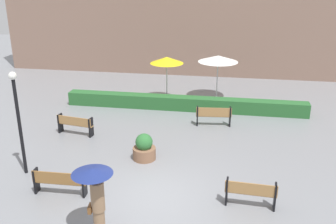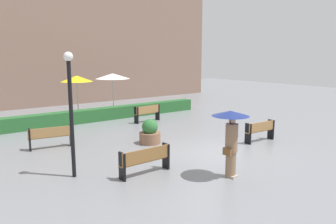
{
  "view_description": "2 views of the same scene",
  "coord_description": "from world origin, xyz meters",
  "px_view_note": "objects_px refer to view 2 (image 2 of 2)",
  "views": [
    {
      "loc": [
        2.24,
        -10.88,
        7.05
      ],
      "look_at": [
        -0.41,
        4.83,
        1.15
      ],
      "focal_mm": 41.39,
      "sensor_mm": 36.0,
      "label": 1
    },
    {
      "loc": [
        -8.51,
        -8.73,
        3.71
      ],
      "look_at": [
        1.2,
        4.06,
        0.92
      ],
      "focal_mm": 34.78,
      "sensor_mm": 36.0,
      "label": 2
    }
  ],
  "objects_px": {
    "patio_umbrella_white": "(113,76)",
    "planter_pot": "(150,133)",
    "bench_near_left": "(146,159)",
    "lamp_post": "(71,102)",
    "bench_near_right": "(261,130)",
    "bench_far_left": "(51,135)",
    "bench_back_row": "(148,112)",
    "pedestrian_with_umbrella": "(231,132)",
    "patio_umbrella_yellow": "(77,79)"
  },
  "relations": [
    {
      "from": "bench_back_row",
      "to": "bench_far_left",
      "type": "bearing_deg",
      "value": -160.95
    },
    {
      "from": "bench_near_right",
      "to": "bench_back_row",
      "type": "distance_m",
      "value": 6.75
    },
    {
      "from": "bench_near_left",
      "to": "patio_umbrella_white",
      "type": "xyz_separation_m",
      "value": [
        4.6,
        10.88,
        1.87
      ]
    },
    {
      "from": "lamp_post",
      "to": "planter_pot",
      "type": "bearing_deg",
      "value": 24.02
    },
    {
      "from": "bench_near_right",
      "to": "bench_far_left",
      "type": "bearing_deg",
      "value": 149.57
    },
    {
      "from": "bench_near_left",
      "to": "pedestrian_with_umbrella",
      "type": "height_order",
      "value": "pedestrian_with_umbrella"
    },
    {
      "from": "bench_back_row",
      "to": "patio_umbrella_white",
      "type": "distance_m",
      "value": 4.38
    },
    {
      "from": "bench_far_left",
      "to": "patio_umbrella_yellow",
      "type": "height_order",
      "value": "patio_umbrella_yellow"
    },
    {
      "from": "bench_back_row",
      "to": "lamp_post",
      "type": "distance_m",
      "value": 8.87
    },
    {
      "from": "planter_pot",
      "to": "patio_umbrella_white",
      "type": "distance_m",
      "value": 8.48
    },
    {
      "from": "bench_back_row",
      "to": "pedestrian_with_umbrella",
      "type": "height_order",
      "value": "pedestrian_with_umbrella"
    },
    {
      "from": "pedestrian_with_umbrella",
      "to": "patio_umbrella_yellow",
      "type": "bearing_deg",
      "value": 90.33
    },
    {
      "from": "bench_near_left",
      "to": "patio_umbrella_white",
      "type": "bearing_deg",
      "value": 67.09
    },
    {
      "from": "planter_pot",
      "to": "patio_umbrella_white",
      "type": "height_order",
      "value": "patio_umbrella_white"
    },
    {
      "from": "bench_far_left",
      "to": "planter_pot",
      "type": "distance_m",
      "value": 4.03
    },
    {
      "from": "patio_umbrella_white",
      "to": "planter_pot",
      "type": "bearing_deg",
      "value": -107.09
    },
    {
      "from": "patio_umbrella_white",
      "to": "bench_far_left",
      "type": "bearing_deg",
      "value": -134.75
    },
    {
      "from": "planter_pot",
      "to": "bench_far_left",
      "type": "bearing_deg",
      "value": 153.28
    },
    {
      "from": "bench_back_row",
      "to": "bench_far_left",
      "type": "xyz_separation_m",
      "value": [
        -6.09,
        -2.1,
        -0.03
      ]
    },
    {
      "from": "bench_near_right",
      "to": "patio_umbrella_yellow",
      "type": "relative_size",
      "value": 0.63
    },
    {
      "from": "lamp_post",
      "to": "bench_near_right",
      "type": "bearing_deg",
      "value": -6.03
    },
    {
      "from": "bench_back_row",
      "to": "planter_pot",
      "type": "xyz_separation_m",
      "value": [
        -2.49,
        -3.92,
        -0.1
      ]
    },
    {
      "from": "bench_far_left",
      "to": "patio_umbrella_white",
      "type": "bearing_deg",
      "value": 45.25
    },
    {
      "from": "bench_near_left",
      "to": "lamp_post",
      "type": "height_order",
      "value": "lamp_post"
    },
    {
      "from": "bench_back_row",
      "to": "lamp_post",
      "type": "relative_size",
      "value": 0.44
    },
    {
      "from": "bench_near_left",
      "to": "lamp_post",
      "type": "distance_m",
      "value": 2.88
    },
    {
      "from": "bench_near_left",
      "to": "lamp_post",
      "type": "bearing_deg",
      "value": 147.9
    },
    {
      "from": "pedestrian_with_umbrella",
      "to": "patio_umbrella_yellow",
      "type": "distance_m",
      "value": 11.88
    },
    {
      "from": "bench_far_left",
      "to": "patio_umbrella_white",
      "type": "relative_size",
      "value": 0.67
    },
    {
      "from": "bench_near_left",
      "to": "lamp_post",
      "type": "xyz_separation_m",
      "value": [
        -1.88,
        1.18,
        1.84
      ]
    },
    {
      "from": "bench_near_right",
      "to": "bench_far_left",
      "type": "relative_size",
      "value": 0.93
    },
    {
      "from": "pedestrian_with_umbrella",
      "to": "bench_far_left",
      "type": "bearing_deg",
      "value": 117.08
    },
    {
      "from": "bench_back_row",
      "to": "lamp_post",
      "type": "bearing_deg",
      "value": -138.82
    },
    {
      "from": "bench_near_right",
      "to": "lamp_post",
      "type": "height_order",
      "value": "lamp_post"
    },
    {
      "from": "pedestrian_with_umbrella",
      "to": "bench_near_left",
      "type": "bearing_deg",
      "value": 137.55
    },
    {
      "from": "patio_umbrella_white",
      "to": "pedestrian_with_umbrella",
      "type": "bearing_deg",
      "value": -101.96
    },
    {
      "from": "bench_far_left",
      "to": "lamp_post",
      "type": "height_order",
      "value": "lamp_post"
    },
    {
      "from": "bench_far_left",
      "to": "pedestrian_with_umbrella",
      "type": "relative_size",
      "value": 0.83
    },
    {
      "from": "patio_umbrella_white",
      "to": "bench_near_left",
      "type": "bearing_deg",
      "value": -112.91
    },
    {
      "from": "bench_near_left",
      "to": "pedestrian_with_umbrella",
      "type": "xyz_separation_m",
      "value": [
        1.92,
        -1.76,
        0.92
      ]
    },
    {
      "from": "pedestrian_with_umbrella",
      "to": "patio_umbrella_yellow",
      "type": "xyz_separation_m",
      "value": [
        -0.07,
        11.84,
        0.94
      ]
    },
    {
      "from": "bench_back_row",
      "to": "pedestrian_with_umbrella",
      "type": "xyz_separation_m",
      "value": [
        -2.74,
        -8.66,
        0.87
      ]
    },
    {
      "from": "bench_near_right",
      "to": "bench_far_left",
      "type": "distance_m",
      "value": 8.83
    },
    {
      "from": "bench_near_right",
      "to": "lamp_post",
      "type": "bearing_deg",
      "value": 173.97
    },
    {
      "from": "planter_pot",
      "to": "patio_umbrella_white",
      "type": "bearing_deg",
      "value": 72.91
    },
    {
      "from": "bench_near_right",
      "to": "pedestrian_with_umbrella",
      "type": "xyz_separation_m",
      "value": [
        -4.26,
        -2.09,
        0.9
      ]
    },
    {
      "from": "bench_near_right",
      "to": "bench_back_row",
      "type": "xyz_separation_m",
      "value": [
        -1.52,
        6.57,
        0.03
      ]
    },
    {
      "from": "bench_near_right",
      "to": "patio_umbrella_yellow",
      "type": "xyz_separation_m",
      "value": [
        -4.33,
        9.75,
        1.85
      ]
    },
    {
      "from": "lamp_post",
      "to": "pedestrian_with_umbrella",
      "type": "bearing_deg",
      "value": -37.69
    },
    {
      "from": "planter_pot",
      "to": "patio_umbrella_white",
      "type": "relative_size",
      "value": 0.41
    }
  ]
}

